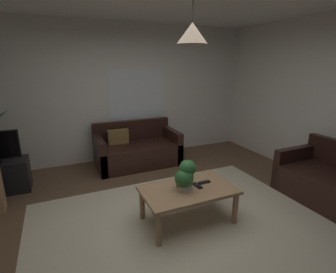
{
  "coord_description": "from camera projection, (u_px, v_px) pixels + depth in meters",
  "views": [
    {
      "loc": [
        -1.25,
        -2.51,
        1.94
      ],
      "look_at": [
        0.0,
        0.3,
        1.05
      ],
      "focal_mm": 27.19,
      "sensor_mm": 36.0,
      "label": 1
    }
  ],
  "objects": [
    {
      "name": "book_on_table_0",
      "position": [
        181.0,
        185.0,
        3.18
      ],
      "size": [
        0.14,
        0.11,
        0.03
      ],
      "primitive_type": "cube",
      "rotation": [
        0.0,
        0.0,
        -0.28
      ],
      "color": "black",
      "rests_on": "coffee_table"
    },
    {
      "name": "couch_right_side",
      "position": [
        334.0,
        184.0,
        3.63
      ],
      "size": [
        0.86,
        1.39,
        0.82
      ],
      "rotation": [
        0.0,
        0.0,
        -1.57
      ],
      "color": "black",
      "rests_on": "ground"
    },
    {
      "name": "rug",
      "position": [
        185.0,
        230.0,
        3.06
      ],
      "size": [
        3.58,
        2.83,
        0.01
      ],
      "primitive_type": "cube",
      "color": "beige",
      "rests_on": "ground"
    },
    {
      "name": "coffee_table",
      "position": [
        188.0,
        193.0,
        3.15
      ],
      "size": [
        1.15,
        0.68,
        0.45
      ],
      "color": "#A87F56",
      "rests_on": "ground"
    },
    {
      "name": "remote_on_table_0",
      "position": [
        204.0,
        182.0,
        3.27
      ],
      "size": [
        0.16,
        0.05,
        0.02
      ],
      "primitive_type": "cube",
      "rotation": [
        0.0,
        0.0,
        1.57
      ],
      "color": "black",
      "rests_on": "coffee_table"
    },
    {
      "name": "remote_on_table_1",
      "position": [
        197.0,
        186.0,
        3.18
      ],
      "size": [
        0.07,
        0.16,
        0.02
      ],
      "primitive_type": "cube",
      "rotation": [
        0.0,
        0.0,
        3.24
      ],
      "color": "black",
      "rests_on": "coffee_table"
    },
    {
      "name": "window_pane",
      "position": [
        137.0,
        94.0,
        5.24
      ],
      "size": [
        1.18,
        0.01,
        1.0
      ],
      "primitive_type": "cube",
      "color": "white"
    },
    {
      "name": "pendant_lamp",
      "position": [
        192.0,
        33.0,
        2.64
      ],
      "size": [
        0.33,
        0.33,
        0.57
      ],
      "color": "black"
    },
    {
      "name": "couch_under_window",
      "position": [
        137.0,
        151.0,
        5.03
      ],
      "size": [
        1.58,
        0.86,
        0.82
      ],
      "color": "black",
      "rests_on": "ground"
    },
    {
      "name": "floor",
      "position": [
        178.0,
        222.0,
        3.24
      ],
      "size": [
        5.51,
        5.14,
        0.02
      ],
      "primitive_type": "cube",
      "color": "brown",
      "rests_on": "ground"
    },
    {
      "name": "potted_plant_on_table",
      "position": [
        186.0,
        176.0,
        3.05
      ],
      "size": [
        0.27,
        0.24,
        0.38
      ],
      "color": "beige",
      "rests_on": "coffee_table"
    },
    {
      "name": "wall_back",
      "position": [
        122.0,
        93.0,
        5.14
      ],
      "size": [
        5.63,
        0.06,
        2.7
      ],
      "primitive_type": "cube",
      "color": "silver",
      "rests_on": "ground"
    }
  ]
}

